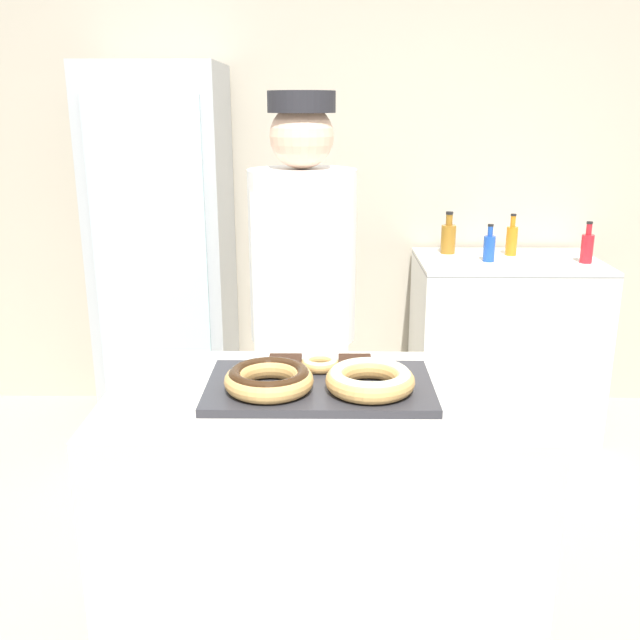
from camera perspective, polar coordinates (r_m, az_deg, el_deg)
wall_back at (r=4.02m, az=0.26°, el=12.05°), size 8.00×0.06×2.70m
display_counter at (r=2.24m, az=-0.02°, el=-16.47°), size 1.20×0.67×0.91m
serving_tray at (r=2.02m, az=-0.03°, el=-5.38°), size 0.64×0.38×0.02m
donut_chocolate_glaze at (r=1.96m, az=-4.11°, el=-4.69°), size 0.25×0.25×0.06m
donut_light_glaze at (r=1.96m, az=4.03°, el=-4.71°), size 0.25×0.25×0.06m
donut_mini_center at (r=2.12m, az=0.00°, el=-3.45°), size 0.12×0.12×0.03m
brownie_back_left at (r=2.12m, az=-2.81°, el=-3.51°), size 0.10×0.10×0.03m
brownie_back_right at (r=2.12m, az=2.82°, el=-3.53°), size 0.10×0.10×0.03m
baker_person at (r=2.69m, az=-1.38°, el=0.13°), size 0.39×0.39×1.73m
beverage_fridge at (r=3.79m, az=-12.27°, el=5.11°), size 0.65×0.63×1.88m
chest_freezer at (r=3.94m, az=14.41°, el=-1.79°), size 0.93×0.64×0.92m
bottle_blue at (r=3.74m, az=13.39°, el=5.70°), size 0.06×0.06×0.19m
bottle_orange at (r=3.93m, az=15.09°, el=6.25°), size 0.06×0.06×0.22m
bottle_red at (r=3.85m, az=20.59°, el=5.49°), size 0.06×0.06×0.21m
bottle_amber at (r=3.90m, az=10.23°, el=6.52°), size 0.08×0.08×0.22m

